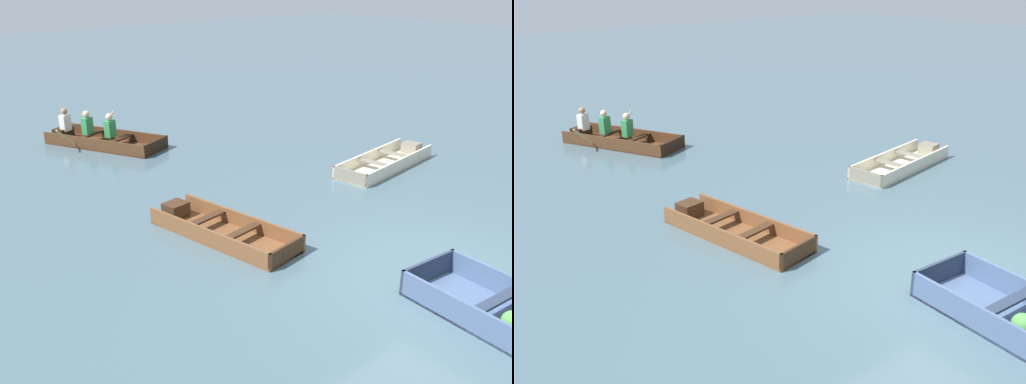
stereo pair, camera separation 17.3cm
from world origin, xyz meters
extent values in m
plane|color=#47606B|center=(0.00, 0.00, 0.00)|extent=(80.00, 80.00, 0.00)
cube|color=#475B7F|center=(-0.93, -1.66, 0.20)|extent=(0.31, 3.34, 0.39)
cube|color=#273246|center=(-0.25, -0.06, 0.20)|extent=(1.16, 0.14, 0.39)
cube|color=#273246|center=(-0.34, -1.21, 0.30)|extent=(1.07, 0.24, 0.04)
cube|color=beige|center=(3.59, 3.74, 0.02)|extent=(3.13, 1.32, 0.04)
cube|color=beige|center=(3.52, 4.16, 0.15)|extent=(3.01, 0.48, 0.30)
cube|color=beige|center=(3.65, 3.32, 0.15)|extent=(3.01, 0.48, 0.30)
cube|color=gray|center=(2.11, 3.53, 0.15)|extent=(0.18, 0.90, 0.30)
cube|color=gray|center=(4.91, 3.93, 0.17)|extent=(0.41, 0.45, 0.27)
cube|color=gray|center=(4.04, 3.81, 0.23)|extent=(0.27, 0.81, 0.04)
cube|color=gray|center=(3.14, 3.68, 0.23)|extent=(0.27, 0.81, 0.04)
cube|color=brown|center=(-1.62, 3.16, 0.02)|extent=(1.39, 2.97, 0.04)
cube|color=brown|center=(-2.06, 3.09, 0.16)|extent=(0.53, 2.82, 0.31)
cube|color=brown|center=(-1.19, 3.24, 0.16)|extent=(0.53, 2.82, 0.31)
cube|color=#3F2716|center=(-1.39, 1.78, 0.16)|extent=(0.92, 0.20, 0.31)
cube|color=#3F2716|center=(-1.83, 4.39, 0.17)|extent=(0.47, 0.42, 0.28)
cube|color=#3F2716|center=(-1.69, 3.59, 0.24)|extent=(0.84, 0.30, 0.04)
cube|color=#3F2716|center=(-1.55, 2.74, 0.24)|extent=(0.84, 0.30, 0.04)
cube|color=#4C2D19|center=(-0.69, 9.64, 0.02)|extent=(2.37, 3.37, 0.04)
cube|color=#4C2D19|center=(-1.16, 9.42, 0.16)|extent=(1.44, 2.92, 0.33)
cube|color=#4C2D19|center=(-0.23, 9.86, 0.16)|extent=(1.44, 2.92, 0.33)
cube|color=black|center=(0.00, 8.21, 0.16)|extent=(1.00, 0.51, 0.33)
cube|color=black|center=(-1.31, 10.93, 0.18)|extent=(0.59, 0.54, 0.29)
cube|color=black|center=(-0.90, 10.07, 0.25)|extent=(0.95, 0.57, 0.04)
cube|color=black|center=(-0.48, 9.20, 0.25)|extent=(0.95, 0.57, 0.04)
cube|color=#338C4C|center=(-0.61, 9.47, 0.49)|extent=(0.33, 0.28, 0.44)
sphere|color=beige|center=(-0.61, 9.47, 0.81)|extent=(0.18, 0.18, 0.18)
cube|color=#338C4C|center=(-0.94, 10.15, 0.49)|extent=(0.33, 0.28, 0.44)
sphere|color=beige|center=(-0.94, 10.15, 0.81)|extent=(0.18, 0.18, 0.18)
cube|color=white|center=(-1.26, 10.82, 0.49)|extent=(0.33, 0.28, 0.44)
sphere|color=#9E7051|center=(-1.26, 10.82, 0.81)|extent=(0.18, 0.18, 0.18)
cylinder|color=tan|center=(-1.69, 9.78, 0.38)|extent=(0.60, 0.32, 0.55)
cylinder|color=tan|center=(-0.18, 10.51, 0.38)|extent=(0.60, 0.32, 0.55)
camera|label=1|loc=(-7.01, -4.14, 4.41)|focal=40.00mm
camera|label=2|loc=(-6.88, -4.25, 4.41)|focal=40.00mm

